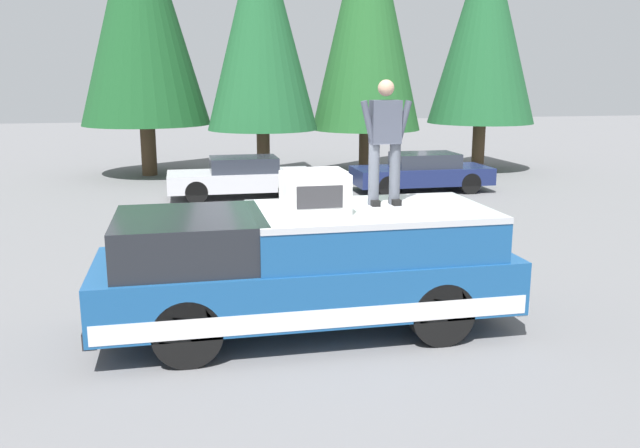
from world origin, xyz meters
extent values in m
plane|color=slate|center=(0.00, 0.00, 0.00)|extent=(90.00, 90.00, 0.00)
cube|color=navy|center=(-0.33, 0.01, 0.70)|extent=(2.00, 5.50, 0.70)
cube|color=silver|center=(-0.33, 0.01, 0.51)|extent=(2.01, 5.39, 0.24)
cube|color=black|center=(-0.33, 1.52, 1.35)|extent=(1.84, 1.87, 0.60)
cube|color=navy|center=(-0.33, -0.87, 1.31)|extent=(1.92, 3.19, 0.52)
cube|color=#B7BABF|center=(-0.33, -0.87, 1.61)|extent=(1.94, 3.19, 0.08)
cube|color=#232326|center=(-0.33, 2.70, 0.43)|extent=(1.96, 0.16, 0.20)
cube|color=#B2B5BA|center=(-0.33, -2.68, 0.43)|extent=(1.96, 0.16, 0.20)
cylinder|color=black|center=(-1.18, 1.60, 0.42)|extent=(0.30, 0.84, 0.84)
cylinder|color=black|center=(0.52, 1.60, 0.42)|extent=(0.30, 0.84, 0.84)
cylinder|color=black|center=(-1.18, -1.59, 0.42)|extent=(0.30, 0.84, 0.84)
cylinder|color=black|center=(0.52, -1.59, 0.42)|extent=(0.30, 0.84, 0.84)
cube|color=white|center=(-0.46, -0.09, 1.91)|extent=(0.64, 0.84, 0.52)
cube|color=#2D2D30|center=(-0.78, -0.09, 1.91)|extent=(0.01, 0.59, 0.29)
cube|color=#99999E|center=(-0.46, -0.09, 2.19)|extent=(0.58, 0.76, 0.04)
cylinder|color=#4C515B|center=(-0.09, -1.29, 2.07)|extent=(0.15, 0.15, 0.84)
cube|color=black|center=(-0.13, -1.29, 1.69)|extent=(0.26, 0.11, 0.08)
cylinder|color=#4C515B|center=(-0.09, -0.99, 2.07)|extent=(0.15, 0.15, 0.84)
cube|color=black|center=(-0.13, -0.99, 1.69)|extent=(0.26, 0.11, 0.08)
cube|color=#474C5B|center=(-0.09, -1.14, 2.78)|extent=(0.24, 0.40, 0.58)
sphere|color=tan|center=(-0.09, -1.14, 3.23)|extent=(0.22, 0.22, 0.22)
cylinder|color=#474C5B|center=(-0.12, -1.38, 2.78)|extent=(0.09, 0.23, 0.58)
cylinder|color=#474C5B|center=(-0.12, -0.89, 2.78)|extent=(0.09, 0.23, 0.58)
cube|color=navy|center=(9.98, -5.48, 0.49)|extent=(1.64, 4.10, 0.50)
cube|color=#282D38|center=(9.98, -5.58, 0.95)|extent=(1.31, 1.89, 0.42)
cylinder|color=black|center=(9.26, -4.21, 0.31)|extent=(0.20, 0.62, 0.62)
cylinder|color=black|center=(10.70, -4.21, 0.31)|extent=(0.20, 0.62, 0.62)
cylinder|color=black|center=(9.26, -6.75, 0.31)|extent=(0.20, 0.62, 0.62)
cylinder|color=black|center=(10.70, -6.75, 0.31)|extent=(0.20, 0.62, 0.62)
cube|color=silver|center=(10.10, -0.06, 0.49)|extent=(1.64, 4.10, 0.50)
cube|color=#282D38|center=(10.10, -0.16, 0.95)|extent=(1.31, 1.89, 0.42)
cylinder|color=black|center=(9.38, 1.21, 0.31)|extent=(0.20, 0.62, 0.62)
cylinder|color=black|center=(10.82, 1.21, 0.31)|extent=(0.20, 0.62, 0.62)
cylinder|color=black|center=(9.38, -1.33, 0.31)|extent=(0.20, 0.62, 0.62)
cylinder|color=black|center=(10.82, -1.33, 0.31)|extent=(0.20, 0.62, 0.62)
cylinder|color=#4C3826|center=(14.09, -9.24, 0.87)|extent=(0.46, 0.46, 1.74)
cone|color=#1E562D|center=(14.09, -9.24, 5.22)|extent=(3.84, 3.84, 6.95)
cylinder|color=#4C3826|center=(14.20, -4.92, 0.78)|extent=(0.46, 0.46, 1.56)
cone|color=#235B28|center=(14.20, -4.92, 5.64)|extent=(3.82, 3.82, 8.16)
cylinder|color=#4C3826|center=(13.48, -1.15, 0.83)|extent=(0.44, 0.44, 1.67)
cone|color=#1E562D|center=(13.48, -1.15, 5.12)|extent=(3.65, 3.65, 6.91)
cylinder|color=#4C3826|center=(15.20, 2.68, 0.89)|extent=(0.52, 0.52, 1.77)
cone|color=#194C23|center=(15.20, 2.68, 5.70)|extent=(4.37, 4.37, 7.86)
camera|label=1|loc=(-8.70, 1.58, 3.36)|focal=37.08mm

